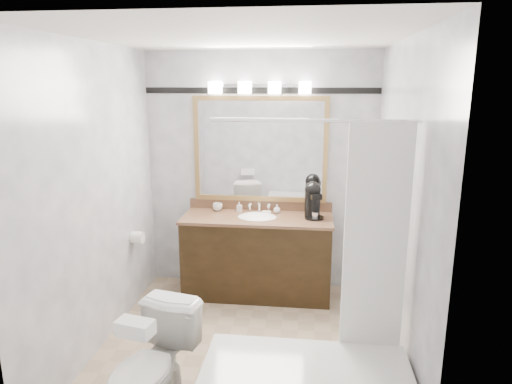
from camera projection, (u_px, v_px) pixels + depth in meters
room at (242, 205)px, 3.56m from camera, size 2.42×2.62×2.52m
vanity at (257, 254)px, 4.73m from camera, size 1.53×0.58×0.97m
mirror at (260, 150)px, 4.74m from camera, size 1.40×0.04×1.10m
vanity_light_bar at (260, 87)px, 4.54m from camera, size 1.02×0.14×0.12m
accent_stripe at (260, 91)px, 4.61m from camera, size 2.40×0.01×0.06m
tp_roll at (138, 238)px, 4.46m from camera, size 0.11×0.12×0.12m
toilet at (151, 370)px, 2.94m from camera, size 0.57×0.81×0.75m
tissue_box at (135, 328)px, 2.64m from camera, size 0.24×0.16×0.09m
coffee_maker at (313, 199)px, 4.58m from camera, size 0.20×0.24×0.37m
cup_left at (218, 207)px, 4.85m from camera, size 0.12×0.12×0.08m
soap_bottle_a at (239, 207)px, 4.81m from camera, size 0.06×0.06×0.10m
soap_bottle_b at (277, 209)px, 4.75m from camera, size 0.08×0.08×0.09m
soap_bar at (267, 212)px, 4.74m from camera, size 0.09×0.06×0.03m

